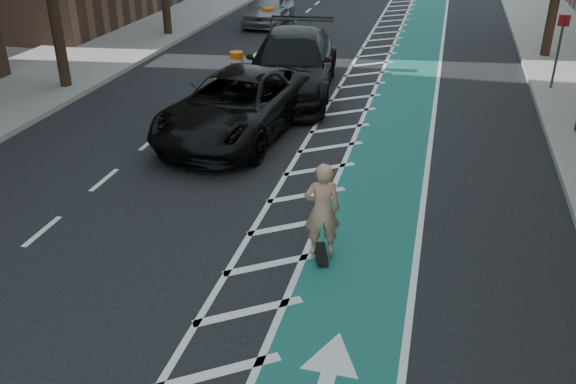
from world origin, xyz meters
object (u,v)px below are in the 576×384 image
(suv_far, at_px, (292,64))
(barrel_a, at_px, (223,94))
(skateboarder, at_px, (322,210))
(suv_near, at_px, (238,105))

(suv_far, height_order, barrel_a, suv_far)
(skateboarder, height_order, barrel_a, skateboarder)
(skateboarder, bearing_deg, suv_far, -89.90)
(barrel_a, bearing_deg, suv_far, 51.69)
(suv_far, bearing_deg, suv_near, -104.37)
(suv_far, distance_m, barrel_a, 2.63)
(suv_near, height_order, barrel_a, suv_near)
(suv_near, xyz_separation_m, suv_far, (0.51, 3.89, 0.12))
(suv_near, bearing_deg, skateboarder, -51.64)
(skateboarder, xyz_separation_m, suv_far, (-2.90, 9.39, -0.04))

